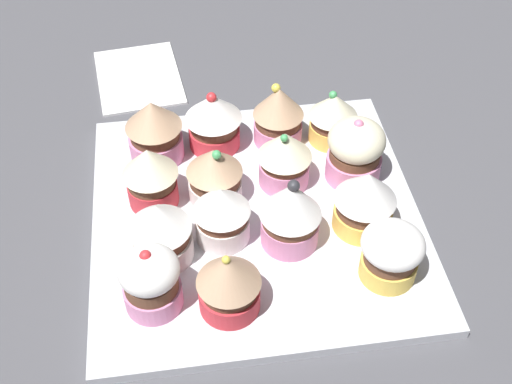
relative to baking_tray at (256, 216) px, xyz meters
The scene contains 18 objects.
ground_plane 2.10cm from the baking_tray, ahead, with size 180.00×180.00×3.00cm, color #4C4C51.
baking_tray is the anchor object (origin of this frame).
cupcake_0 15.23cm from the baking_tray, 130.74° to the right, with size 5.93×5.93×5.99cm.
cupcake_1 11.65cm from the baking_tray, 107.44° to the right, with size 6.22×6.22×7.20cm.
cupcake_2 12.56cm from the baking_tray, 70.91° to the right, with size 6.09×6.09×7.70cm.
cupcake_3 14.94cm from the baking_tray, 45.10° to the right, with size 5.56×5.56×6.64cm.
cupcake_4 6.81cm from the baking_tray, 146.76° to the right, with size 6.00×6.00×8.20cm.
cupcake_5 6.82cm from the baking_tray, 41.59° to the right, with size 5.77×5.77×7.09cm.
cupcake_6 12.45cm from the baking_tray, 20.53° to the right, with size 5.73×5.73×7.70cm.
cupcake_7 12.47cm from the baking_tray, 160.10° to the left, with size 5.80×5.80×7.12cm.
cupcake_8 6.14cm from the baking_tray, 126.34° to the left, with size 5.65×5.65×6.68cm.
cupcake_9 6.25cm from the baking_tray, 55.26° to the left, with size 5.82×5.82×7.08cm.
cupcake_10 12.37cm from the baking_tray, 15.89° to the left, with size 6.38×6.38×7.32cm.
cupcake_11 15.13cm from the baking_tray, 132.18° to the left, with size 5.49×5.49×7.08cm.
cupcake_12 11.36cm from the baking_tray, 113.48° to the left, with size 6.09×6.09×6.85cm.
cupcake_13 11.70cm from the baking_tray, 73.07° to the left, with size 5.74×5.74×7.19cm.
cupcake_14 14.77cm from the baking_tray, 43.84° to the left, with size 6.21×6.21×7.52cm.
napkin 29.39cm from the baking_tray, 23.60° to the left, with size 14.02×10.54×0.60cm, color white.
Camera 1 is at (-45.09, 6.47, 51.31)cm, focal length 45.75 mm.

